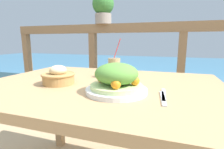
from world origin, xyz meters
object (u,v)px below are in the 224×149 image
drink_glass (114,68)px  potted_plant (103,7)px  bread_basket (58,76)px  salad_plate (117,80)px

drink_glass → potted_plant: size_ratio=0.77×
drink_glass → bread_basket: bearing=-133.5°
drink_glass → bread_basket: size_ratio=1.37×
drink_glass → bread_basket: 0.34m
salad_plate → bread_basket: size_ratio=1.55×
drink_glass → salad_plate: bearing=-70.4°
drink_glass → bread_basket: (-0.23, -0.24, -0.02)m
potted_plant → bread_basket: bearing=-82.7°
bread_basket → drink_glass: bearing=46.5°
salad_plate → potted_plant: (-0.47, 1.05, 0.51)m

